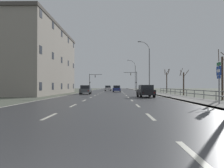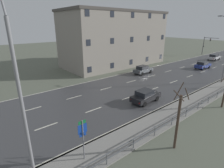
# 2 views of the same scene
# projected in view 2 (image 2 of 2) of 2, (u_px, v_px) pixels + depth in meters

# --- Properties ---
(ground_plane) EXTENTS (160.00, 160.00, 0.12)m
(ground_plane) POSITION_uv_depth(u_px,v_px,m) (198.00, 68.00, 39.73)
(ground_plane) COLOR #5B6051
(road_asphalt_strip) EXTENTS (14.00, 120.00, 0.03)m
(road_asphalt_strip) POSITION_uv_depth(u_px,v_px,m) (220.00, 61.00, 46.94)
(road_asphalt_strip) COLOR #3D3D3F
(road_asphalt_strip) RESTS_ON ground
(guardrail) EXTENTS (0.07, 34.01, 1.00)m
(guardrail) POSITION_uv_depth(u_px,v_px,m) (180.00, 115.00, 17.45)
(guardrail) COLOR #515459
(guardrail) RESTS_ON ground
(street_lamp_foreground) EXTENTS (2.62, 0.24, 11.33)m
(street_lamp_foreground) POSITION_uv_depth(u_px,v_px,m) (20.00, 95.00, 9.68)
(street_lamp_foreground) COLOR slate
(street_lamp_foreground) RESTS_ON ground
(highway_sign) EXTENTS (0.09, 0.68, 3.21)m
(highway_sign) POSITION_uv_depth(u_px,v_px,m) (83.00, 135.00, 12.03)
(highway_sign) COLOR slate
(highway_sign) RESTS_ON ground
(traffic_signal_left) EXTENTS (4.25, 0.36, 5.51)m
(traffic_signal_left) POSITION_uv_depth(u_px,v_px,m) (206.00, 43.00, 55.12)
(traffic_signal_left) COLOR #38383A
(traffic_signal_left) RESTS_ON ground
(car_distant) EXTENTS (1.99, 4.18, 1.57)m
(car_distant) POSITION_uv_depth(u_px,v_px,m) (145.00, 96.00, 21.92)
(car_distant) COLOR black
(car_distant) RESTS_ON ground
(car_far_left) EXTENTS (1.96, 4.16, 1.57)m
(car_far_left) POSITION_uv_depth(u_px,v_px,m) (143.00, 70.00, 34.63)
(car_far_left) COLOR #474C51
(car_far_left) RESTS_ON ground
(car_mid_centre) EXTENTS (1.84, 4.10, 1.57)m
(car_mid_centre) POSITION_uv_depth(u_px,v_px,m) (214.00, 57.00, 47.65)
(car_mid_centre) COLOR #B7B7BC
(car_mid_centre) RESTS_ON ground
(car_near_right) EXTENTS (1.92, 4.14, 1.57)m
(car_near_right) POSITION_uv_depth(u_px,v_px,m) (203.00, 65.00, 38.49)
(car_near_right) COLOR navy
(car_near_right) RESTS_ON ground
(brick_building) EXTENTS (11.20, 24.29, 12.10)m
(brick_building) POSITION_uv_depth(u_px,v_px,m) (115.00, 39.00, 41.07)
(brick_building) COLOR gray
(brick_building) RESTS_ON ground
(bare_tree_near) EXTENTS (0.92, 0.95, 5.33)m
(bare_tree_near) POSITION_uv_depth(u_px,v_px,m) (178.00, 120.00, 13.14)
(bare_tree_near) COLOR #423328
(bare_tree_near) RESTS_ON ground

